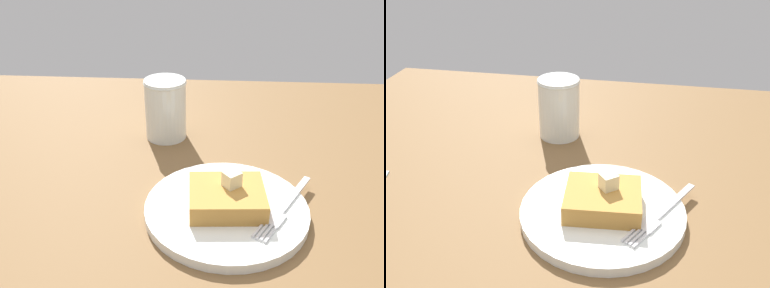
# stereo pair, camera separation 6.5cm
# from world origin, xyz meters

# --- Properties ---
(table_surface) EXTENTS (1.01, 1.01, 0.02)m
(table_surface) POSITION_xyz_m (0.00, 0.00, 0.01)
(table_surface) COLOR brown
(table_surface) RESTS_ON ground
(plate) EXTENTS (0.22, 0.22, 0.01)m
(plate) POSITION_xyz_m (-0.00, 0.07, 0.03)
(plate) COLOR white
(plate) RESTS_ON table_surface
(toast_slice_center) EXTENTS (0.09, 0.11, 0.03)m
(toast_slice_center) POSITION_xyz_m (-0.00, 0.07, 0.05)
(toast_slice_center) COLOR #BA833A
(toast_slice_center) RESTS_ON plate
(butter_pat_primary) EXTENTS (0.03, 0.03, 0.02)m
(butter_pat_primary) POSITION_xyz_m (-0.01, 0.08, 0.07)
(butter_pat_primary) COLOR beige
(butter_pat_primary) RESTS_ON toast_slice_center
(fork) EXTENTS (0.15, 0.09, 0.00)m
(fork) POSITION_xyz_m (0.01, 0.14, 0.03)
(fork) COLOR silver
(fork) RESTS_ON plate
(syrup_jar) EXTENTS (0.07, 0.07, 0.11)m
(syrup_jar) POSITION_xyz_m (-0.22, -0.04, 0.07)
(syrup_jar) COLOR #381705
(syrup_jar) RESTS_ON table_surface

